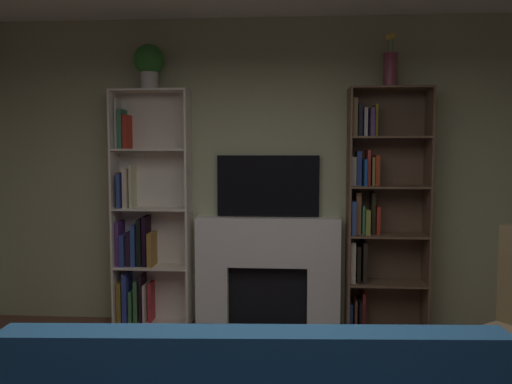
% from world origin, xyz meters
% --- Properties ---
extents(wall_back_accent, '(5.52, 0.06, 2.86)m').
position_xyz_m(wall_back_accent, '(0.00, 2.67, 1.43)').
color(wall_back_accent, '#A8AB81').
rests_on(wall_back_accent, ground_plane).
extents(fireplace, '(1.44, 0.49, 1.02)m').
position_xyz_m(fireplace, '(0.00, 2.54, 0.53)').
color(fireplace, silver).
rests_on(fireplace, ground_plane).
extents(tv, '(0.95, 0.06, 0.57)m').
position_xyz_m(tv, '(0.00, 2.61, 1.31)').
color(tv, black).
rests_on(tv, fireplace).
extents(bookshelf_left, '(0.71, 0.27, 2.19)m').
position_xyz_m(bookshelf_left, '(-1.17, 2.54, 0.96)').
color(bookshelf_left, silver).
rests_on(bookshelf_left, ground_plane).
extents(bookshelf_right, '(0.71, 0.32, 2.19)m').
position_xyz_m(bookshelf_right, '(0.99, 2.52, 1.11)').
color(bookshelf_right, brown).
rests_on(bookshelf_right, ground_plane).
extents(potted_plant, '(0.28, 0.28, 0.41)m').
position_xyz_m(potted_plant, '(-1.08, 2.49, 2.43)').
color(potted_plant, beige).
rests_on(potted_plant, bookshelf_left).
extents(vase_with_flowers, '(0.12, 0.12, 0.48)m').
position_xyz_m(vase_with_flowers, '(1.08, 2.49, 2.36)').
color(vase_with_flowers, '#86384A').
rests_on(vase_with_flowers, bookshelf_right).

